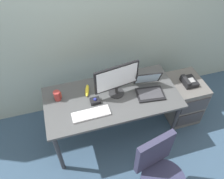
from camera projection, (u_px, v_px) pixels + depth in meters
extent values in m
plane|color=#354E68|center=(112.00, 133.00, 3.17)|extent=(8.00, 8.00, 0.00)
cube|color=#96A8A1|center=(94.00, 14.00, 2.64)|extent=(6.00, 0.10, 2.80)
cube|color=#47494B|center=(112.00, 98.00, 2.64)|extent=(1.55, 0.75, 0.03)
cylinder|color=#2D2D33|center=(59.00, 153.00, 2.56)|extent=(0.05, 0.05, 0.72)
cylinder|color=#2D2D33|center=(174.00, 124.00, 2.84)|extent=(0.05, 0.05, 0.72)
cylinder|color=#2D2D33|center=(53.00, 111.00, 2.98)|extent=(0.05, 0.05, 0.72)
cylinder|color=#2D2D33|center=(154.00, 89.00, 3.26)|extent=(0.05, 0.05, 0.72)
cube|color=#5F5C5A|center=(182.00, 98.00, 3.18)|extent=(0.42, 0.52, 0.64)
cube|color=#38383D|center=(195.00, 106.00, 2.90)|extent=(0.38, 0.01, 0.22)
cube|color=#38383D|center=(190.00, 119.00, 3.10)|extent=(0.38, 0.01, 0.22)
cube|color=black|center=(189.00, 82.00, 2.92)|extent=(0.17, 0.20, 0.06)
cube|color=black|center=(186.00, 80.00, 2.87)|extent=(0.05, 0.18, 0.04)
cube|color=gray|center=(192.00, 80.00, 2.89)|extent=(0.07, 0.08, 0.01)
cube|color=#302F4A|center=(154.00, 152.00, 2.17)|extent=(0.40, 0.15, 0.42)
cylinder|color=#262628|center=(116.00, 93.00, 2.67)|extent=(0.18, 0.18, 0.01)
cylinder|color=#262628|center=(116.00, 90.00, 2.63)|extent=(0.04, 0.04, 0.09)
cube|color=black|center=(117.00, 77.00, 2.49)|extent=(0.52, 0.10, 0.30)
cube|color=white|center=(117.00, 78.00, 2.48)|extent=(0.48, 0.08, 0.27)
cube|color=silver|center=(91.00, 114.00, 2.44)|extent=(0.41, 0.14, 0.02)
cube|color=white|center=(91.00, 113.00, 2.43)|extent=(0.38, 0.12, 0.01)
cube|color=black|center=(150.00, 94.00, 2.65)|extent=(0.33, 0.26, 0.02)
cube|color=#38383D|center=(150.00, 93.00, 2.64)|extent=(0.29, 0.20, 0.00)
cube|color=black|center=(148.00, 78.00, 2.67)|extent=(0.32, 0.13, 0.21)
cube|color=silver|center=(148.00, 79.00, 2.66)|extent=(0.28, 0.11, 0.18)
cube|color=black|center=(95.00, 101.00, 2.56)|extent=(0.11, 0.09, 0.04)
sphere|color=navy|center=(95.00, 99.00, 2.54)|extent=(0.04, 0.04, 0.04)
cylinder|color=#9B312F|center=(57.00, 96.00, 2.56)|extent=(0.08, 0.08, 0.12)
torus|color=maroon|center=(61.00, 95.00, 2.57)|extent=(0.01, 0.07, 0.07)
ellipsoid|color=yellow|center=(87.00, 90.00, 2.67)|extent=(0.09, 0.19, 0.04)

